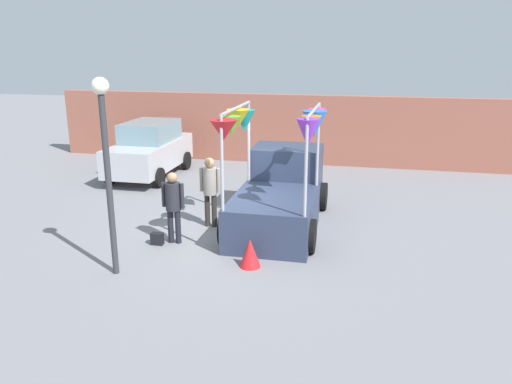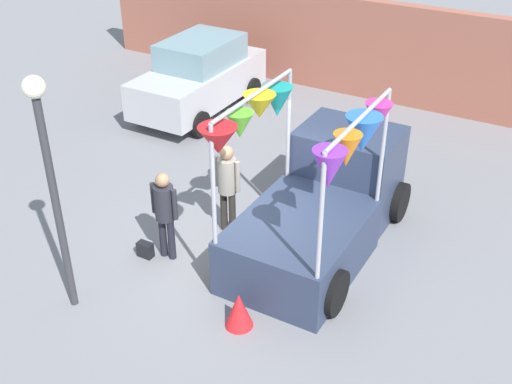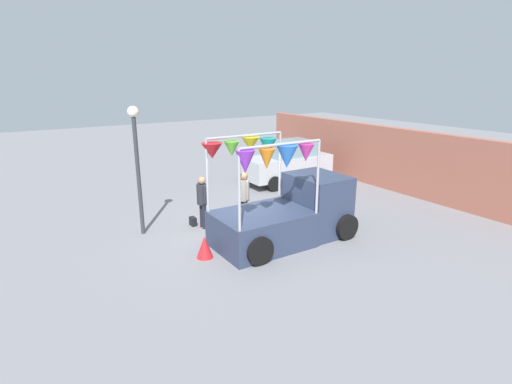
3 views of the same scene
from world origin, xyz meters
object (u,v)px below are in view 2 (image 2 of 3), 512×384
(parked_car, at_px, (199,76))
(folded_kite_bundle_crimson, at_px, (239,310))
(vendor_truck, at_px, (325,197))
(person_customer, at_px, (165,208))
(handbag, at_px, (145,250))
(person_vendor, at_px, (227,181))
(street_lamp, at_px, (49,165))

(parked_car, distance_m, folded_kite_bundle_crimson, 8.22)
(vendor_truck, xyz_separation_m, person_customer, (-2.15, -1.79, 0.09))
(vendor_truck, relative_size, folded_kite_bundle_crimson, 6.87)
(handbag, bearing_deg, person_vendor, 59.30)
(person_customer, xyz_separation_m, street_lamp, (-0.56, -1.76, 1.50))
(vendor_truck, distance_m, parked_car, 6.43)
(vendor_truck, relative_size, person_vendor, 2.34)
(person_customer, bearing_deg, vendor_truck, 39.73)
(parked_car, bearing_deg, street_lamp, -71.31)
(folded_kite_bundle_crimson, bearing_deg, person_customer, 155.75)
(person_customer, bearing_deg, folded_kite_bundle_crimson, -24.25)
(parked_car, relative_size, person_customer, 2.40)
(person_vendor, bearing_deg, folded_kite_bundle_crimson, -54.71)
(handbag, height_order, folded_kite_bundle_crimson, folded_kite_bundle_crimson)
(person_customer, height_order, handbag, person_customer)
(vendor_truck, distance_m, person_vendor, 1.76)
(person_vendor, bearing_deg, person_customer, -111.99)
(parked_car, relative_size, folded_kite_bundle_crimson, 6.67)
(person_customer, relative_size, street_lamp, 0.43)
(parked_car, bearing_deg, person_customer, -61.35)
(vendor_truck, distance_m, person_customer, 2.80)
(vendor_truck, relative_size, person_customer, 2.47)
(parked_car, relative_size, person_vendor, 2.27)
(vendor_truck, bearing_deg, person_vendor, -160.98)
(vendor_truck, xyz_separation_m, parked_car, (-5.20, 3.78, 0.03))
(parked_car, xyz_separation_m, street_lamp, (2.48, -7.33, 1.57))
(person_customer, height_order, street_lamp, street_lamp)
(street_lamp, xyz_separation_m, folded_kite_bundle_crimson, (2.55, 0.87, -2.21))
(vendor_truck, height_order, handbag, vendor_truck)
(person_customer, height_order, person_vendor, person_vendor)
(handbag, relative_size, street_lamp, 0.07)
(handbag, bearing_deg, street_lamp, -97.81)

